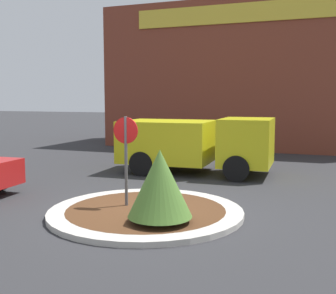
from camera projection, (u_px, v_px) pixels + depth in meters
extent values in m
plane|color=#2D2D30|center=(146.00, 214.00, 9.41)|extent=(120.00, 120.00, 0.00)
cylinder|color=#BCB7AD|center=(146.00, 212.00, 9.40)|extent=(4.34, 4.34, 0.12)
cylinder|color=#4C2D19|center=(146.00, 212.00, 9.40)|extent=(3.56, 3.56, 0.12)
cylinder|color=#4C4C51|center=(126.00, 164.00, 9.63)|extent=(0.07, 0.07, 2.18)
cylinder|color=#B71414|center=(126.00, 130.00, 9.54)|extent=(0.60, 0.03, 0.60)
cylinder|color=brown|center=(160.00, 219.00, 8.41)|extent=(0.08, 0.08, 0.12)
cone|color=#4C752D|center=(160.00, 183.00, 8.32)|extent=(1.30, 1.30, 1.35)
cube|color=gold|center=(247.00, 142.00, 13.94)|extent=(1.72, 2.28, 1.55)
cube|color=gold|center=(168.00, 141.00, 14.82)|extent=(3.16, 2.45, 1.43)
cube|color=black|center=(264.00, 134.00, 13.73)|extent=(0.12, 1.99, 0.54)
cylinder|color=black|center=(246.00, 159.00, 15.08)|extent=(0.83, 0.29, 0.82)
cylinder|color=black|center=(236.00, 169.00, 13.06)|extent=(0.83, 0.29, 0.82)
cylinder|color=black|center=(163.00, 155.00, 16.08)|extent=(0.83, 0.29, 0.82)
cylinder|color=black|center=(142.00, 164.00, 14.06)|extent=(0.83, 0.29, 0.82)
cube|color=brown|center=(245.00, 78.00, 23.00)|extent=(14.13, 6.00, 7.39)
cube|color=gold|center=(235.00, 13.00, 19.86)|extent=(9.89, 0.08, 0.90)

